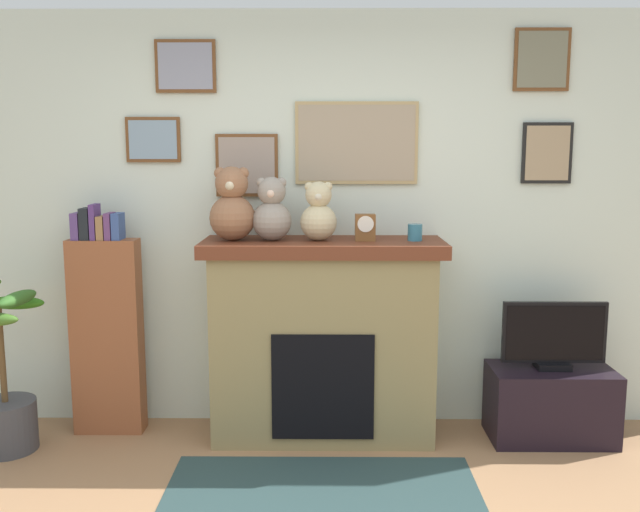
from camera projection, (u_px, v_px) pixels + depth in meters
back_wall at (323, 220)px, 4.40m from camera, size 5.20×0.15×2.60m
fireplace at (323, 338)px, 4.20m from camera, size 1.44×0.56×1.22m
bookshelf at (106, 329)px, 4.26m from camera, size 0.42×0.16×1.43m
potted_plant at (5, 395)px, 4.03m from camera, size 0.42×0.46×1.02m
tv_stand at (550, 404)px, 4.20m from camera, size 0.74×0.40×0.45m
television at (554, 337)px, 4.14m from camera, size 0.62×0.14×0.41m
area_rug at (322, 510)px, 3.38m from camera, size 1.64×1.19×0.01m
candle_jar at (415, 232)px, 4.08m from camera, size 0.09×0.09×0.10m
mantel_clock at (365, 227)px, 4.08m from camera, size 0.12×0.09×0.16m
teddy_bear_grey at (232, 207)px, 4.07m from camera, size 0.27×0.27×0.44m
teddy_bear_tan at (272, 212)px, 4.07m from camera, size 0.23×0.23×0.38m
teddy_bear_cream at (319, 214)px, 4.07m from camera, size 0.22×0.22×0.35m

